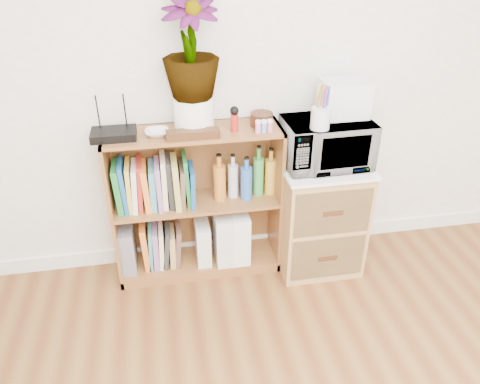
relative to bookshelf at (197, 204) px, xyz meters
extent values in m
cube|color=white|center=(0.35, 0.14, -0.42)|extent=(4.00, 0.02, 0.10)
cube|color=brown|center=(0.00, 0.00, 0.00)|extent=(1.00, 0.30, 0.95)
cube|color=#9E7542|center=(0.75, -0.08, -0.12)|extent=(0.50, 0.45, 0.70)
imported|color=white|center=(0.75, -0.08, 0.38)|extent=(0.50, 0.35, 0.27)
cylinder|color=silver|center=(0.66, -0.19, 0.57)|extent=(0.10, 0.10, 0.11)
cube|color=silver|center=(0.85, -0.02, 0.62)|extent=(0.25, 0.21, 0.20)
cube|color=black|center=(-0.42, -0.02, 0.50)|extent=(0.24, 0.16, 0.04)
imported|color=silver|center=(-0.20, -0.03, 0.49)|extent=(0.13, 0.13, 0.03)
cylinder|color=white|center=(0.01, 0.02, 0.57)|extent=(0.22, 0.22, 0.18)
imported|color=#37752F|center=(0.01, 0.02, 0.92)|extent=(0.30, 0.30, 0.53)
cube|color=#361D0E|center=(-0.01, -0.10, 0.50)|extent=(0.28, 0.07, 0.05)
cylinder|color=#AB1E15|center=(0.23, -0.04, 0.52)|extent=(0.04, 0.04, 0.10)
cylinder|color=#34180E|center=(0.39, 0.01, 0.51)|extent=(0.13, 0.13, 0.07)
cube|color=pink|center=(0.38, -0.09, 0.50)|extent=(0.11, 0.04, 0.06)
cube|color=slate|center=(-0.44, 0.00, -0.26)|extent=(0.09, 0.24, 0.29)
cube|color=silver|center=(0.02, -0.01, -0.27)|extent=(0.09, 0.22, 0.27)
cube|color=silver|center=(0.15, -0.01, -0.24)|extent=(0.11, 0.27, 0.33)
cube|color=white|center=(0.25, -0.01, -0.24)|extent=(0.11, 0.27, 0.34)
cube|color=#207834|center=(-0.44, 0.00, 0.16)|extent=(0.05, 0.20, 0.28)
cube|color=#185291|center=(-0.41, 0.00, 0.17)|extent=(0.04, 0.20, 0.30)
cube|color=gold|center=(-0.38, 0.00, 0.17)|extent=(0.03, 0.20, 0.28)
cube|color=silver|center=(-0.35, 0.00, 0.16)|extent=(0.04, 0.20, 0.27)
cube|color=#AB271D|center=(-0.32, 0.00, 0.17)|extent=(0.04, 0.20, 0.29)
cube|color=orange|center=(-0.29, 0.00, 0.16)|extent=(0.04, 0.20, 0.27)
cube|color=teal|center=(-0.25, 0.00, 0.15)|extent=(0.04, 0.20, 0.26)
cube|color=#906699|center=(-0.21, 0.00, 0.17)|extent=(0.03, 0.20, 0.28)
cube|color=#FFDFC6|center=(-0.18, 0.00, 0.18)|extent=(0.03, 0.20, 0.30)
cube|color=#242424|center=(-0.15, 0.00, 0.17)|extent=(0.04, 0.20, 0.30)
cube|color=#ADAE50|center=(-0.12, 0.00, 0.17)|extent=(0.04, 0.20, 0.30)
cube|color=brown|center=(-0.08, 0.00, 0.14)|extent=(0.04, 0.20, 0.24)
cube|color=#1E7234|center=(-0.05, 0.00, 0.17)|extent=(0.03, 0.20, 0.30)
cube|color=#174A8B|center=(-0.02, 0.00, 0.14)|extent=(0.03, 0.20, 0.23)
cylinder|color=#C16D24|center=(0.14, 0.00, 0.17)|extent=(0.07, 0.07, 0.29)
cylinder|color=silver|center=(0.22, 0.00, 0.16)|extent=(0.06, 0.06, 0.27)
cylinder|color=blue|center=(0.30, 0.00, 0.16)|extent=(0.07, 0.07, 0.27)
cylinder|color=green|center=(0.38, 0.00, 0.18)|extent=(0.06, 0.06, 0.31)
cylinder|color=gold|center=(0.45, 0.00, 0.17)|extent=(0.07, 0.07, 0.29)
cube|color=orange|center=(-0.33, 0.00, -0.26)|extent=(0.05, 0.19, 0.30)
cube|color=teal|center=(-0.30, 0.00, -0.27)|extent=(0.03, 0.19, 0.28)
cube|color=#8D6496|center=(-0.27, 0.00, -0.27)|extent=(0.04, 0.19, 0.26)
cube|color=#F6E4BF|center=(-0.24, 0.00, -0.28)|extent=(0.04, 0.19, 0.26)
cube|color=#2B2B2B|center=(-0.21, 0.00, -0.27)|extent=(0.06, 0.19, 0.26)
cube|color=tan|center=(-0.17, 0.00, -0.29)|extent=(0.04, 0.19, 0.23)
cube|color=brown|center=(-0.13, 0.00, -0.27)|extent=(0.05, 0.19, 0.26)
camera|label=1|loc=(-0.17, -2.41, 1.48)|focal=35.00mm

